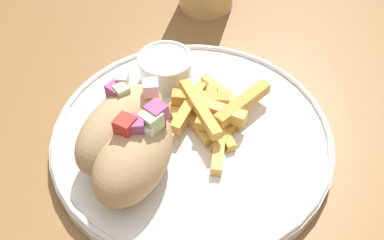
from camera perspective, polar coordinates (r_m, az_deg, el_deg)
table at (r=0.55m, az=-1.98°, el=-7.65°), size 1.12×1.12×0.73m
plate at (r=0.47m, az=0.00°, el=-2.01°), size 0.29×0.29×0.02m
pita_sandwich_near at (r=0.41m, az=-7.31°, el=-4.37°), size 0.13×0.11×0.07m
pita_sandwich_far at (r=0.44m, az=-8.91°, el=-0.94°), size 0.13×0.10×0.07m
fries_pile at (r=0.47m, az=2.24°, el=1.03°), size 0.12×0.13×0.03m
sauce_ramekin at (r=0.51m, az=-3.38°, el=6.76°), size 0.06×0.06×0.03m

